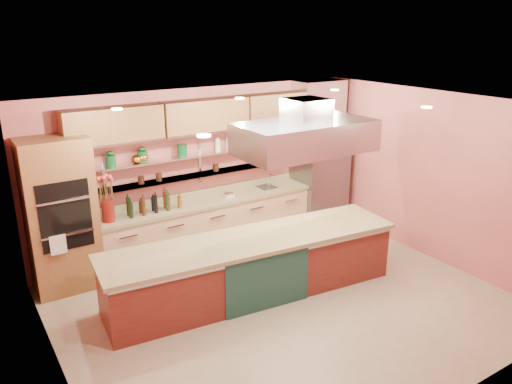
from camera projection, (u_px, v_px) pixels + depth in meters
floor at (285, 305)px, 7.10m from camera, size 6.00×5.00×0.02m
ceiling at (289, 107)px, 6.21m from camera, size 6.00×5.00×0.02m
wall_back at (202, 169)px, 8.65m from camera, size 6.00×0.04×2.80m
wall_front at (445, 292)px, 4.66m from camera, size 6.00×0.04×2.80m
wall_left at (51, 268)px, 5.11m from camera, size 0.04×5.00×2.80m
wall_right at (435, 177)px, 8.19m from camera, size 0.04×5.00×2.80m
oven_stack at (61, 216)px, 7.21m from camera, size 0.95×0.64×2.30m
refrigerator at (319, 173)px, 9.68m from camera, size 0.95×0.72×2.10m
back_counter at (209, 225)px, 8.68m from camera, size 3.84×0.64×0.93m
wall_shelf_lower at (203, 174)px, 8.53m from camera, size 3.60×0.26×0.03m
wall_shelf_upper at (202, 154)px, 8.42m from camera, size 3.60×0.26×0.03m
upper_cabinets at (205, 116)px, 8.20m from camera, size 4.60×0.36×0.55m
range_hood at (306, 137)px, 7.12m from camera, size 2.00×1.00×0.45m
ceiling_downlights at (280, 107)px, 6.38m from camera, size 4.00×2.80×0.02m
island at (253, 266)px, 7.23m from camera, size 4.33×1.35×0.89m
flower_vase at (108, 211)px, 7.55m from camera, size 0.23×0.23×0.34m
oil_bottle_cluster at (155, 203)px, 7.94m from camera, size 0.97×0.51×0.30m
kitchen_scale at (229, 194)px, 8.67m from camera, size 0.18×0.15×0.09m
bar_faucet at (269, 180)px, 9.19m from camera, size 0.03×0.03×0.24m
copper_kettle at (136, 159)px, 7.81m from camera, size 0.21×0.21×0.13m
green_canister at (182, 150)px, 8.20m from camera, size 0.20×0.20×0.20m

